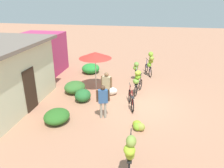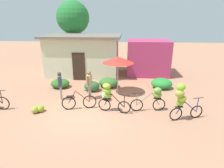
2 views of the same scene
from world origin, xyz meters
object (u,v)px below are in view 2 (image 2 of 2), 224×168
at_px(shop_pink, 148,57).
at_px(market_umbrella, 118,60).
at_px(banana_pile_on_ground, 37,109).
at_px(building_low, 84,55).
at_px(bicycle_near_pile, 79,102).
at_px(bicycle_center_loaded, 109,95).
at_px(tree_behind_building, 73,18).
at_px(person_bystander, 60,83).
at_px(bicycle_rightmost, 182,99).
at_px(bicycle_by_shop, 154,97).
at_px(person_vendor, 89,82).
at_px(produce_sack, 106,96).

bearing_deg(shop_pink, market_umbrella, -115.49).
bearing_deg(banana_pile_on_ground, market_umbrella, 36.46).
distance_m(building_low, market_umbrella, 5.06).
bearing_deg(market_umbrella, bicycle_near_pile, -128.67).
xyz_separation_m(building_low, banana_pile_on_ground, (-0.79, -6.85, -1.40)).
relative_size(market_umbrella, bicycle_center_loaded, 1.41).
height_order(tree_behind_building, bicycle_center_loaded, tree_behind_building).
relative_size(tree_behind_building, person_bystander, 3.74).
bearing_deg(bicycle_rightmost, bicycle_by_shop, 141.81).
height_order(bicycle_by_shop, person_bystander, person_bystander).
bearing_deg(bicycle_center_loaded, bicycle_near_pile, 173.68).
relative_size(tree_behind_building, bicycle_by_shop, 3.44).
bearing_deg(building_low, tree_behind_building, 117.73).
bearing_deg(building_low, person_bystander, -91.81).
bearing_deg(person_vendor, shop_pink, 56.26).
distance_m(bicycle_center_loaded, person_bystander, 3.05).
relative_size(bicycle_near_pile, produce_sack, 2.35).
distance_m(bicycle_rightmost, person_vendor, 4.80).
distance_m(bicycle_center_loaded, bicycle_by_shop, 2.13).
distance_m(bicycle_center_loaded, person_vendor, 1.88).
bearing_deg(building_low, shop_pink, 4.62).
bearing_deg(person_vendor, bicycle_near_pile, -102.23).
xyz_separation_m(produce_sack, person_bystander, (-2.46, -0.13, 0.73)).
height_order(market_umbrella, bicycle_near_pile, market_umbrella).
bearing_deg(tree_behind_building, bicycle_near_pile, -74.14).
bearing_deg(produce_sack, bicycle_rightmost, -29.48).
xyz_separation_m(bicycle_near_pile, person_vendor, (0.28, 1.27, 0.60)).
bearing_deg(bicycle_near_pile, shop_pink, 59.75).
bearing_deg(banana_pile_on_ground, bicycle_center_loaded, 5.74).
distance_m(building_low, person_vendor, 5.29).
bearing_deg(market_umbrella, person_vendor, -147.71).
relative_size(bicycle_center_loaded, person_bystander, 1.00).
bearing_deg(bicycle_rightmost, bicycle_near_pile, 170.98).
height_order(bicycle_rightmost, produce_sack, bicycle_rightmost).
distance_m(bicycle_rightmost, banana_pile_on_ground, 6.61).
distance_m(shop_pink, person_bystander, 7.71).
height_order(tree_behind_building, market_umbrella, tree_behind_building).
height_order(shop_pink, bicycle_center_loaded, shop_pink).
relative_size(shop_pink, person_vendor, 2.01).
xyz_separation_m(bicycle_by_shop, person_bystander, (-4.89, 1.01, 0.24)).
relative_size(bicycle_center_loaded, produce_sack, 2.23).
bearing_deg(bicycle_center_loaded, person_vendor, 130.18).
height_order(bicycle_by_shop, bicycle_rightmost, bicycle_rightmost).
height_order(bicycle_near_pile, banana_pile_on_ground, bicycle_near_pile).
xyz_separation_m(shop_pink, bicycle_near_pile, (-3.94, -6.75, -0.97)).
xyz_separation_m(market_umbrella, produce_sack, (-0.61, -0.99, -1.81)).
distance_m(tree_behind_building, person_bystander, 8.84).
bearing_deg(bicycle_center_loaded, tree_behind_building, 113.69).
xyz_separation_m(banana_pile_on_ground, person_bystander, (0.62, 1.60, 0.79)).
height_order(bicycle_center_loaded, bicycle_rightmost, bicycle_rightmost).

